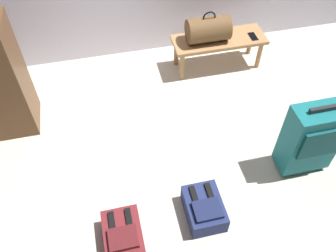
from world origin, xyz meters
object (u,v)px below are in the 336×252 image
at_px(bench, 219,43).
at_px(backpack_maroon, 123,236).
at_px(suitcase_upright_teal, 311,138).
at_px(backpack_navy, 204,209).
at_px(cell_phone, 253,36).
at_px(duffel_bag_brown, 208,29).

distance_m(bench, backpack_maroon, 2.27).
distance_m(suitcase_upright_teal, backpack_maroon, 1.67).
bearing_deg(backpack_navy, cell_phone, 58.50).
bearing_deg(bench, backpack_navy, -111.24).
relative_size(cell_phone, backpack_maroon, 0.38).
distance_m(backpack_navy, backpack_maroon, 0.65).
bearing_deg(duffel_bag_brown, backpack_maroon, -123.11).
relative_size(bench, backpack_maroon, 2.63).
bearing_deg(suitcase_upright_teal, backpack_navy, -164.37).
height_order(suitcase_upright_teal, backpack_maroon, suitcase_upright_teal).
bearing_deg(bench, suitcase_upright_teal, -79.31).
relative_size(bench, duffel_bag_brown, 2.27).
xyz_separation_m(backpack_navy, backpack_maroon, (-0.65, -0.08, 0.00)).
bearing_deg(bench, cell_phone, -8.52).
relative_size(suitcase_upright_teal, backpack_navy, 1.93).
height_order(cell_phone, backpack_maroon, cell_phone).
xyz_separation_m(duffel_bag_brown, backpack_maroon, (-1.19, -1.83, -0.40)).
distance_m(bench, suitcase_upright_teal, 1.51).
relative_size(duffel_bag_brown, backpack_maroon, 1.16).
distance_m(cell_phone, suitcase_upright_teal, 1.43).
relative_size(bench, suitcase_upright_teal, 1.37).
bearing_deg(duffel_bag_brown, bench, -0.00).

